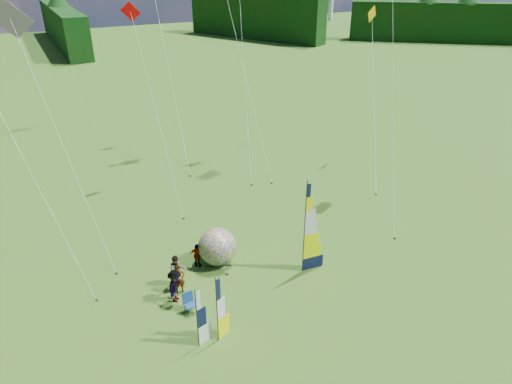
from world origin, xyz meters
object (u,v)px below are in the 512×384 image
kite_whale (234,21)px  side_banner_far (197,320)px  feather_banner_main (304,230)px  spectator_a (179,279)px  spectator_c (175,286)px  spectator_d (197,255)px  camp_chair (190,304)px  side_banner_left (217,311)px  bol_inflatable (217,247)px  spectator_b (177,271)px

kite_whale → side_banner_far: bearing=-140.9°
feather_banner_main → spectator_a: (-6.78, 1.48, -1.91)m
spectator_c → kite_whale: kite_whale is taller
spectator_c → kite_whale: size_ratio=0.08×
spectator_c → spectator_d: size_ratio=1.26×
feather_banner_main → camp_chair: bearing=-172.6°
side_banner_left → bol_inflatable: (2.39, 5.62, -0.64)m
spectator_b → spectator_d: bearing=31.8°
feather_banner_main → kite_whale: 19.03m
spectator_a → spectator_b: size_ratio=0.91×
spectator_d → kite_whale: bearing=-77.9°
spectator_c → camp_chair: spectator_c is taller
camp_chair → side_banner_far: bearing=-106.9°
side_banner_far → spectator_a: size_ratio=1.83×
side_banner_left → bol_inflatable: 6.14m
camp_chair → side_banner_left: bearing=-84.2°
side_banner_far → spectator_d: bearing=54.1°
spectator_a → camp_chair: size_ratio=1.59×
side_banner_left → feather_banner_main: bearing=0.5°
spectator_a → spectator_c: bearing=-122.2°
spectator_a → feather_banner_main: bearing=-7.8°
bol_inflatable → feather_banner_main: bearing=-37.2°
side_banner_far → camp_chair: (0.46, 2.31, -1.04)m
spectator_b → spectator_c: bearing=-116.8°
spectator_c → spectator_b: bearing=15.5°
bol_inflatable → spectator_d: bearing=170.9°
feather_banner_main → spectator_b: feather_banner_main is taller
side_banner_far → spectator_c: side_banner_far is taller
side_banner_far → spectator_c: bearing=73.2°
bol_inflatable → camp_chair: 4.36m
camp_chair → kite_whale: kite_whale is taller
spectator_b → camp_chair: size_ratio=1.76×
kite_whale → bol_inflatable: bearing=-140.5°
spectator_b → spectator_d: 1.94m
spectator_b → side_banner_far: bearing=-100.6°
bol_inflatable → spectator_b: 2.89m
feather_banner_main → side_banner_far: size_ratio=1.76×
feather_banner_main → bol_inflatable: 5.23m
spectator_b → side_banner_left: bearing=-89.1°
side_banner_left → bol_inflatable: size_ratio=1.58×
side_banner_far → spectator_d: (2.18, 5.72, -0.82)m
spectator_b → camp_chair: (-0.14, -2.31, -0.41)m
spectator_c → camp_chair: (0.35, -1.17, -0.40)m
feather_banner_main → bol_inflatable: size_ratio=2.51×
bol_inflatable → spectator_c: bearing=-147.5°
spectator_d → kite_whale: 19.27m
bol_inflatable → camp_chair: bol_inflatable is taller
feather_banner_main → spectator_b: (-6.69, 2.07, -1.82)m
side_banner_left → spectator_b: (-0.34, 4.69, -0.79)m
side_banner_left → bol_inflatable: bearing=45.0°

